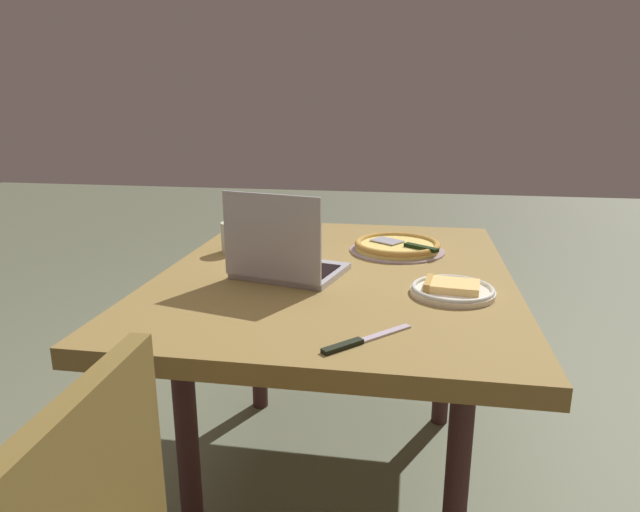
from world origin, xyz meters
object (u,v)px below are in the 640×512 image
dining_table (337,291)px  pizza_tray (397,246)px  pizza_plate (452,289)px  table_knife (359,341)px  laptop (285,259)px  drink_cup (233,237)px

dining_table → pizza_tray: bearing=-35.8°
pizza_plate → table_knife: 0.40m
laptop → table_knife: (-0.42, -0.26, -0.05)m
pizza_plate → pizza_tray: (0.42, 0.16, 0.00)m
pizza_tray → pizza_plate: bearing=-159.5°
dining_table → pizza_plate: pizza_plate is taller
drink_cup → pizza_plate: bearing=-114.6°
laptop → pizza_tray: (0.34, -0.31, -0.04)m
pizza_plate → drink_cup: (0.32, 0.70, 0.04)m
dining_table → laptop: size_ratio=3.79×
pizza_tray → drink_cup: 0.56m
laptop → pizza_plate: size_ratio=1.54×
pizza_plate → table_knife: bearing=148.4°
dining_table → table_knife: size_ratio=6.94×
dining_table → drink_cup: size_ratio=12.88×
laptop → pizza_plate: 0.48m
table_knife → drink_cup: 0.83m
dining_table → pizza_tray: pizza_tray is taller
table_knife → pizza_plate: bearing=-31.6°
dining_table → pizza_plate: 0.38m
dining_table → pizza_plate: size_ratio=5.85×
laptop → table_knife: size_ratio=1.83×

